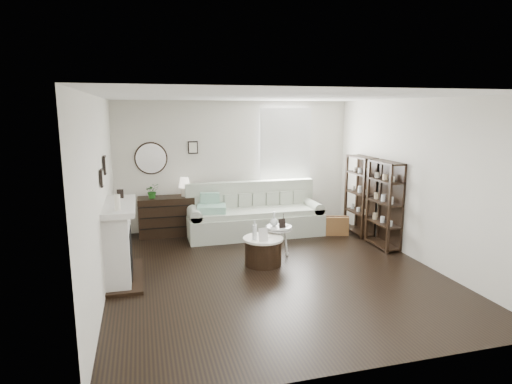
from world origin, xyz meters
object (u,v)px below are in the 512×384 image
object	(u,v)px
drum_table	(263,251)
pedestal_table	(279,229)
sofa	(254,217)
dresser	(168,216)

from	to	relation	value
drum_table	pedestal_table	world-z (taller)	pedestal_table
pedestal_table	sofa	bearing A→B (deg)	92.23
drum_table	dresser	bearing A→B (deg)	122.88
dresser	drum_table	bearing A→B (deg)	-57.12
sofa	pedestal_table	bearing A→B (deg)	-87.77
pedestal_table	dresser	bearing A→B (deg)	133.30
dresser	pedestal_table	world-z (taller)	dresser
sofa	drum_table	bearing A→B (deg)	-99.83
sofa	drum_table	size ratio (longest dim) A/B	4.12
sofa	pedestal_table	size ratio (longest dim) A/B	4.93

